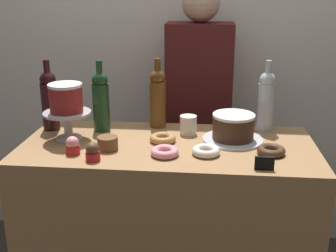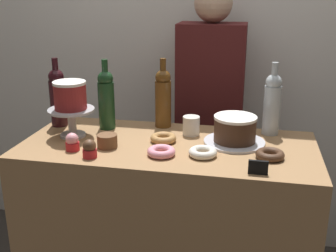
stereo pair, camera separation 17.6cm
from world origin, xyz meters
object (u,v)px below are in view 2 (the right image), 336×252
Objects in this scene: wine_bottle_amber at (163,97)px; cupcake_chocolate at (90,149)px; cake_stand_pedestal at (72,118)px; white_layer_cake at (70,95)px; price_sign_chalkboard at (258,167)px; barista_figure at (209,125)px; wine_bottle_dark_red at (58,96)px; coffee_cup_ceramic at (191,126)px; donut_pink at (162,152)px; cookie_stack at (107,141)px; donut_chocolate at (270,155)px; chocolate_round_cake at (235,129)px; donut_maple at (163,138)px; wine_bottle_green at (106,98)px; wine_bottle_clear at (272,103)px; cupcake_strawberry at (72,142)px; donut_sugar at (203,152)px.

wine_bottle_amber reaches higher than cupcake_chocolate.
cake_stand_pedestal is 1.43× the size of white_layer_cake.
price_sign_chalkboard is 0.90m from barista_figure.
wine_bottle_dark_red is 0.65m from coffee_cup_ceramic.
cookie_stack is (-0.24, 0.04, 0.01)m from donut_pink.
donut_chocolate is 0.07× the size of barista_figure.
chocolate_round_cake is 0.60m from barista_figure.
cake_stand_pedestal is 0.10m from white_layer_cake.
wine_bottle_dark_red reaches higher than donut_maple.
wine_bottle_green reaches higher than white_layer_cake.
wine_bottle_amber is 0.50m from wine_bottle_clear.
donut_chocolate is at bearing -44.53° from chocolate_round_cake.
wine_bottle_clear is 3.87× the size of cookie_stack.
donut_chocolate is (0.79, 0.07, -0.02)m from cupcake_strawberry.
barista_figure reaches higher than price_sign_chalkboard.
cupcake_strawberry is at bearing -128.03° from wine_bottle_amber.
chocolate_round_cake reaches higher than cupcake_strawberry.
price_sign_chalkboard is at bearing -72.79° from barista_figure.
cupcake_strawberry is (-0.79, -0.37, -0.11)m from wine_bottle_clear.
barista_figure reaches higher than cake_stand_pedestal.
donut_chocolate is 1.60× the size of price_sign_chalkboard.
white_layer_cake reaches higher than cake_stand_pedestal.
cupcake_strawberry reaches higher than donut_chocolate.
cake_stand_pedestal is 0.13× the size of barista_figure.
cookie_stack is 0.05× the size of barista_figure.
cupcake_strawberry is at bearing 149.80° from cupcake_chocolate.
wine_bottle_dark_red is at bearing -144.48° from barista_figure.
wine_bottle_amber reaches higher than donut_chocolate.
wine_bottle_dark_red is 4.65× the size of price_sign_chalkboard.
donut_maple is (0.30, -0.13, -0.13)m from wine_bottle_green.
wine_bottle_clear is (0.99, 0.08, 0.00)m from wine_bottle_dark_red.
cupcake_chocolate reaches higher than price_sign_chalkboard.
chocolate_round_cake is (0.71, 0.06, -0.12)m from white_layer_cake.
wine_bottle_dark_red is at bearing 129.92° from cupcake_chocolate.
chocolate_round_cake is 2.58× the size of price_sign_chalkboard.
wine_bottle_dark_red is at bearing 133.38° from cake_stand_pedestal.
donut_sugar is at bearing -173.28° from donut_chocolate.
price_sign_chalkboard is (-0.05, -0.45, -0.12)m from wine_bottle_clear.
wine_bottle_green is 3.83× the size of coffee_cup_ceramic.
donut_maple is 1.00× the size of donut_chocolate.
chocolate_round_cake is 0.56× the size of wine_bottle_dark_red.
donut_sugar is at bearing -55.13° from wine_bottle_amber.
cupcake_chocolate is (0.17, -0.22, -0.05)m from cake_stand_pedestal.
wine_bottle_clear is at bearing -51.63° from barista_figure.
donut_pink is (0.33, -0.28, -0.13)m from wine_bottle_green.
donut_sugar is 1.00× the size of donut_pink.
donut_maple is (0.34, 0.17, -0.02)m from cupcake_strawberry.
chocolate_round_cake is at bearing 4.70° from white_layer_cake.
donut_maple is 1.00× the size of donut_pink.
cookie_stack is 0.63m from price_sign_chalkboard.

